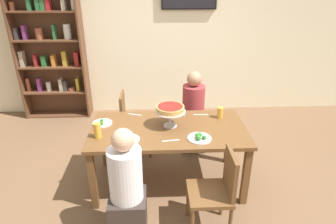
% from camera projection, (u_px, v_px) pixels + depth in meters
% --- Properties ---
extents(ground_plane, '(12.00, 12.00, 0.00)m').
position_uv_depth(ground_plane, '(168.00, 181.00, 3.61)').
color(ground_plane, brown).
extents(rear_partition, '(8.00, 0.12, 2.80)m').
position_uv_depth(rear_partition, '(163.00, 32.00, 5.00)').
color(rear_partition, beige).
rests_on(rear_partition, ground_plane).
extents(dining_table, '(1.73, 0.91, 0.74)m').
position_uv_depth(dining_table, '(168.00, 135.00, 3.33)').
color(dining_table, brown).
rests_on(dining_table, ground_plane).
extents(bookshelf, '(1.10, 0.30, 2.21)m').
position_uv_depth(bookshelf, '(51.00, 51.00, 4.87)').
color(bookshelf, brown).
rests_on(bookshelf, ground_plane).
extents(diner_far_right, '(0.34, 0.34, 1.15)m').
position_uv_depth(diner_far_right, '(193.00, 117.00, 4.11)').
color(diner_far_right, '#382D28').
rests_on(diner_far_right, ground_plane).
extents(diner_near_left, '(0.34, 0.34, 1.15)m').
position_uv_depth(diner_near_left, '(127.00, 193.00, 2.69)').
color(diner_near_left, '#382D28').
rests_on(diner_near_left, ground_plane).
extents(chair_near_right, '(0.40, 0.40, 0.87)m').
position_uv_depth(chair_near_right, '(217.00, 189.00, 2.75)').
color(chair_near_right, brown).
rests_on(chair_near_right, ground_plane).
extents(chair_far_left, '(0.40, 0.40, 0.87)m').
position_uv_depth(chair_far_left, '(131.00, 120.00, 4.03)').
color(chair_far_left, brown).
rests_on(chair_far_left, ground_plane).
extents(deep_dish_pizza_stand, '(0.34, 0.34, 0.25)m').
position_uv_depth(deep_dish_pizza_stand, '(170.00, 110.00, 3.25)').
color(deep_dish_pizza_stand, silver).
rests_on(deep_dish_pizza_stand, dining_table).
extents(salad_plate_near_diner, '(0.22, 0.22, 0.06)m').
position_uv_depth(salad_plate_near_diner, '(102.00, 123.00, 3.38)').
color(salad_plate_near_diner, white).
rests_on(salad_plate_near_diner, dining_table).
extents(salad_plate_far_diner, '(0.25, 0.25, 0.07)m').
position_uv_depth(salad_plate_far_diner, '(199.00, 138.00, 3.06)').
color(salad_plate_far_diner, white).
rests_on(salad_plate_far_diner, dining_table).
extents(salad_plate_spare, '(0.22, 0.22, 0.06)m').
position_uv_depth(salad_plate_spare, '(128.00, 139.00, 3.04)').
color(salad_plate_spare, white).
rests_on(salad_plate_spare, dining_table).
extents(beer_glass_amber_tall, '(0.07, 0.07, 0.13)m').
position_uv_depth(beer_glass_amber_tall, '(220.00, 113.00, 3.50)').
color(beer_glass_amber_tall, gold).
rests_on(beer_glass_amber_tall, dining_table).
extents(beer_glass_amber_short, '(0.08, 0.08, 0.17)m').
position_uv_depth(beer_glass_amber_short, '(97.00, 130.00, 3.07)').
color(beer_glass_amber_short, gold).
rests_on(beer_glass_amber_short, dining_table).
extents(water_glass_clear_near, '(0.06, 0.06, 0.12)m').
position_uv_depth(water_glass_clear_near, '(163.00, 109.00, 3.60)').
color(water_glass_clear_near, white).
rests_on(water_glass_clear_near, dining_table).
extents(cutlery_fork_near, '(0.18, 0.07, 0.00)m').
position_uv_depth(cutlery_fork_near, '(135.00, 115.00, 3.60)').
color(cutlery_fork_near, silver).
rests_on(cutlery_fork_near, dining_table).
extents(cutlery_knife_near, '(0.18, 0.03, 0.00)m').
position_uv_depth(cutlery_knife_near, '(201.00, 115.00, 3.60)').
color(cutlery_knife_near, silver).
rests_on(cutlery_knife_near, dining_table).
extents(cutlery_fork_far, '(0.18, 0.06, 0.00)m').
position_uv_depth(cutlery_fork_far, '(178.00, 114.00, 3.60)').
color(cutlery_fork_far, silver).
rests_on(cutlery_fork_far, dining_table).
extents(cutlery_knife_far, '(0.18, 0.04, 0.00)m').
position_uv_depth(cutlery_knife_far, '(171.00, 141.00, 3.04)').
color(cutlery_knife_far, silver).
rests_on(cutlery_knife_far, dining_table).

